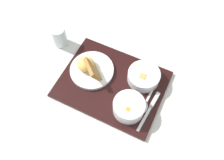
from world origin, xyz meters
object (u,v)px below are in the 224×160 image
object	(u,v)px
bowl_salad	(129,107)
spoon	(145,104)
bowl_soup	(144,76)
plate_main	(90,68)
glass_water	(59,37)
knife	(153,103)

from	to	relation	value
bowl_salad	spoon	world-z (taller)	bowl_salad
bowl_soup	plate_main	size ratio (longest dim) A/B	0.71
bowl_salad	plate_main	bearing A→B (deg)	-20.54
spoon	glass_water	world-z (taller)	glass_water
bowl_salad	plate_main	xyz separation A→B (m)	(0.22, -0.08, -0.01)
plate_main	spoon	bearing A→B (deg)	172.86
knife	glass_water	bearing A→B (deg)	-97.29
bowl_salad	knife	world-z (taller)	bowl_salad
bowl_salad	spoon	size ratio (longest dim) A/B	0.85
bowl_salad	spoon	xyz separation A→B (m)	(-0.05, -0.05, -0.03)
plate_main	bowl_salad	bearing A→B (deg)	159.46
bowl_salad	knife	distance (m)	0.10
glass_water	knife	bearing A→B (deg)	170.38
spoon	glass_water	size ratio (longest dim) A/B	1.49
knife	spoon	bearing A→B (deg)	-52.22
spoon	glass_water	bearing A→B (deg)	-101.66
spoon	plate_main	bearing A→B (deg)	-96.54
plate_main	spoon	xyz separation A→B (m)	(-0.27, 0.03, -0.01)
bowl_soup	plate_main	distance (m)	0.23
bowl_salad	bowl_soup	xyz separation A→B (m)	(0.01, -0.15, -0.01)
bowl_soup	knife	distance (m)	0.12
spoon	knife	bearing A→B (deg)	126.05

